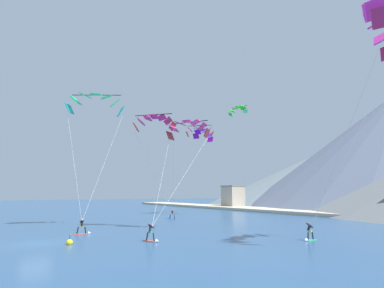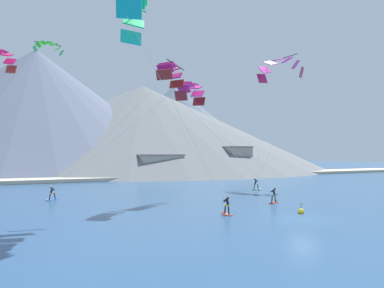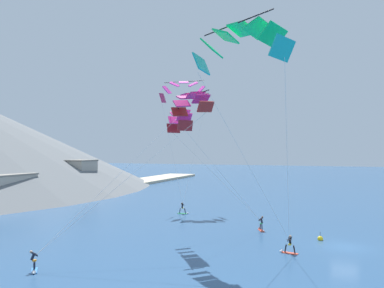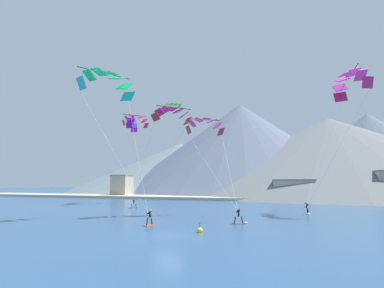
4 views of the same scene
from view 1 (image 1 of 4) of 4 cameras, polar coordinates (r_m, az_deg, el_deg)
The scene contains 16 objects.
ground_plane at distance 31.34m, azimuth -27.33°, elevation -16.48°, with size 400.00×400.00×0.00m, color navy.
kitesurfer_near_lead at distance 29.20m, azimuth -7.63°, elevation -16.95°, with size 1.75×1.09×1.78m.
kitesurfer_near_trail at distance 36.24m, azimuth -19.95°, elevation -15.05°, with size 0.67×1.78×1.74m.
kitesurfer_mid_center at distance 54.29m, azimuth -3.99°, elevation -13.53°, with size 1.58×1.44×1.70m.
kitesurfer_far_left at distance 31.62m, azimuth 21.36°, elevation -15.80°, with size 0.65×1.77×1.78m.
parafoil_kite_near_lead at distance 39.05m, azimuth -0.78°, elevation 3.13°, with size 8.64×10.01×12.51m.
parafoil_kite_near_trail at distance 46.07m, azimuth -17.85°, elevation 7.66°, with size 10.08×8.09×17.59m.
parafoil_kite_mid_center at distance 41.54m, azimuth -7.15°, elevation 4.21°, with size 13.21×11.58×13.75m.
parafoil_kite_far_left at distance 34.00m, azimuth 32.31°, elevation 18.85°, with size 9.34×7.96×19.91m.
parafoil_kite_distant_high_outer at distance 65.28m, azimuth 1.49°, elevation 2.82°, with size 4.47×5.65×2.68m.
parafoil_kite_distant_low_drift at distance 68.60m, azimuth 2.17°, elevation 2.06°, with size 3.38×6.20×2.59m.
parafoil_kite_distant_mid_solo at distance 64.27m, azimuth 8.74°, elevation 6.49°, with size 4.54×1.97×1.76m.
race_marker_buoy at distance 29.64m, azimuth -22.31°, elevation -16.97°, with size 0.56×0.56×1.02m.
shoreline_strip at distance 65.10m, azimuth 29.58°, elevation -11.78°, with size 180.00×10.00×0.70m, color beige.
shore_building_quay_east at distance 92.77m, azimuth 7.82°, elevation -9.94°, with size 5.49×5.35×6.78m.
mountain_peak_central_summit at distance 139.06m, azimuth 25.41°, elevation -5.42°, with size 106.12×106.12×23.77m.
Camera 1 is at (30.85, -3.40, 4.41)m, focal length 28.00 mm.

